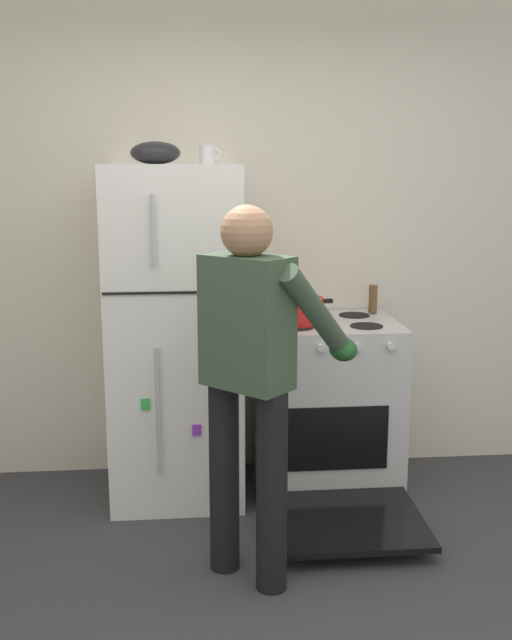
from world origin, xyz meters
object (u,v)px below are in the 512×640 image
Objects in this scene: pepper_mill at (373,299)px; person_cook at (253,362)px; coffee_mug at (208,155)px; mixing_bowl at (155,153)px; red_pot at (299,310)px; refrigerator at (176,335)px; stove_range at (326,407)px.

person_cook is at bearing -125.43° from pepper_mill.
coffee_mug is 0.45× the size of mixing_bowl.
pepper_mill is (0.92, 0.15, -0.79)m from coffee_mug.
mixing_bowl reaches higher than coffee_mug.
red_pot is 0.52m from pepper_mill.
refrigerator is 0.95m from coffee_mug.
coffee_mug is (0.18, 0.05, 0.93)m from refrigerator.
red_pot is at bearing -3.94° from mixing_bowl.
person_cook is 1.30m from mixing_bowl.
refrigerator is at bearing -0.22° from mixing_bowl.
red_pot is at bearing -4.40° from refrigerator.
refrigerator reaches higher than person_cook.
person_cook is at bearing -118.59° from stove_range.
stove_range is at bearing -1.17° from mixing_bowl.
pepper_mill is at bearing 10.26° from refrigerator.
pepper_mill is (0.46, 0.25, 0.01)m from red_pot.
refrigerator is 0.91m from stove_range.
stove_range is at bearing -6.24° from coffee_mug.
red_pot is (-0.16, -0.03, 0.55)m from stove_range.
pepper_mill reaches higher than stove_range.
person_cook reaches higher than red_pot.
red_pot is at bearing -12.17° from coffee_mug.
coffee_mug is at bearing 173.76° from stove_range.
pepper_mill is at bearing 9.22° from coffee_mug.
coffee_mug is (-0.46, 0.10, 0.80)m from red_pot.
mixing_bowl reaches higher than red_pot.
red_pot is (0.65, -0.05, 0.13)m from refrigerator.
red_pot is 1.43× the size of mixing_bowl.
refrigerator reaches higher than red_pot.
pepper_mill reaches higher than red_pot.
pepper_mill is (0.30, 0.22, 0.56)m from stove_range.
stove_range is 1.49m from coffee_mug.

